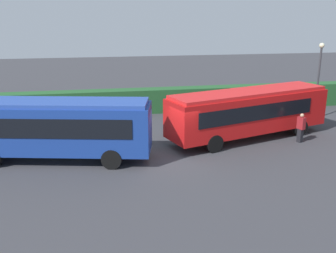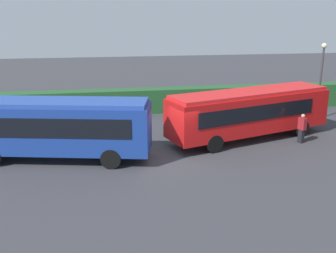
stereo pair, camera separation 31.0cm
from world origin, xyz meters
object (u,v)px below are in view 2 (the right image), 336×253
Objects in this scene: lamppost at (321,72)px; bus_blue at (56,126)px; bus_red at (250,111)px; person_left at (198,113)px; person_center at (302,128)px.

bus_blue is at bearing -163.81° from lamppost.
lamppost is at bearing 10.41° from bus_red.
bus_red is at bearing -152.12° from lamppost.
bus_red reaches higher than person_left.
person_left is at bearing 120.48° from person_center.
person_left is 0.99× the size of person_center.
person_left is (-2.42, 3.05, -0.81)m from bus_red.
bus_blue is 5.72× the size of person_left.
bus_red is 1.97× the size of lamppost.
person_left is at bearing -177.85° from lamppost.
lamppost is (17.41, 5.05, 1.55)m from bus_blue.
bus_red is at bearing -158.98° from bus_blue.
lamppost is at bearing -86.33° from person_left.
person_left is 0.32× the size of lamppost.
bus_blue is at bearing 171.18° from bus_red.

